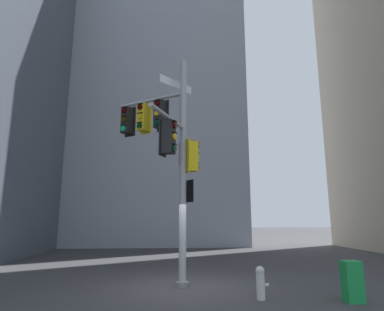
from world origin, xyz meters
name	(u,v)px	position (x,y,z in m)	size (l,w,h in m)	color
ground	(182,287)	(0.00, 0.00, 0.00)	(120.00, 120.00, 0.00)	#38383A
building_mid_block	(156,84)	(-1.87, 20.23, 15.46)	(14.88, 14.88, 30.91)	#9399A3
signal_pole_assembly	(166,142)	(-0.56, 0.20, 4.59)	(2.88, 3.90, 7.48)	#9EA0A3
fire_hydrant	(261,282)	(1.97, -1.67, 0.44)	(0.33, 0.23, 0.83)	silver
newspaper_box	(352,281)	(4.20, -2.12, 0.50)	(0.45, 0.36, 1.01)	#198C3F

